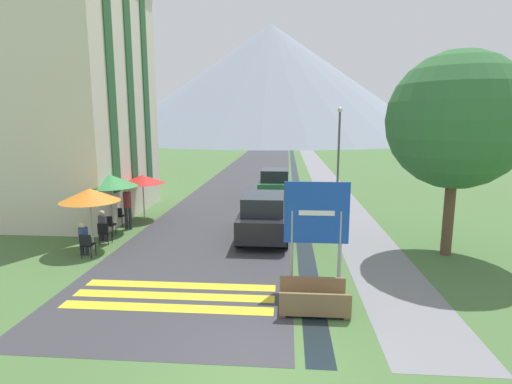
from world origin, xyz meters
name	(u,v)px	position (x,y,z in m)	size (l,w,h in m)	color
ground_plane	(279,190)	(0.00, 20.00, 0.00)	(160.00, 160.00, 0.00)	#476B38
road	(255,172)	(-2.50, 30.00, 0.00)	(6.40, 60.00, 0.01)	#38383D
footpath	(320,172)	(3.60, 30.00, 0.00)	(2.20, 60.00, 0.01)	slate
drainage_channel	(294,172)	(1.20, 30.00, 0.00)	(0.60, 60.00, 0.00)	black
crosswalk_marking	(174,296)	(-2.50, 2.96, 0.01)	(5.44, 1.84, 0.01)	yellow
mountain_distant	(271,83)	(-3.87, 99.27, 14.44)	(83.25, 83.25, 28.88)	gray
hotel_building	(80,77)	(-9.39, 12.00, 6.70)	(5.37, 8.14, 12.49)	beige
road_sign	(316,221)	(1.33, 3.87, 1.93)	(1.78, 0.11, 3.02)	#9E9EA3
footbridge	(313,301)	(1.20, 2.47, 0.23)	(1.70, 1.10, 0.65)	brown
parked_car_near	(264,216)	(-0.40, 8.52, 0.91)	(1.96, 4.14, 1.82)	black
parked_car_far	(275,184)	(-0.22, 16.94, 0.91)	(1.97, 3.84, 1.82)	#28663D
cafe_chair_middle	(109,224)	(-6.73, 8.38, 0.51)	(0.40, 0.40, 0.85)	black
cafe_chair_far_left	(119,215)	(-6.97, 9.94, 0.51)	(0.40, 0.40, 0.85)	black
cafe_chair_nearest	(87,244)	(-6.30, 5.72, 0.51)	(0.40, 0.40, 0.85)	black
cafe_chair_near_left	(104,231)	(-6.39, 7.25, 0.51)	(0.40, 0.40, 0.85)	black
cafe_umbrella_front_orange	(90,195)	(-6.56, 6.68, 2.03)	(2.11, 2.11, 2.27)	#B7B2A8
cafe_umbrella_middle_green	(110,181)	(-6.89, 9.12, 2.18)	(2.23, 2.23, 2.44)	#B7B2A8
cafe_umbrella_rear_red	(143,179)	(-6.34, 11.38, 1.93)	(2.08, 2.08, 2.13)	#B7B2A8
person_seated_near	(84,237)	(-6.56, 6.02, 0.66)	(0.32, 0.32, 1.20)	#282833
person_seated_far	(103,224)	(-6.66, 7.69, 0.68)	(0.32, 0.32, 1.23)	#282833
person_standing_terrace	(127,205)	(-6.35, 9.47, 1.08)	(0.32, 0.32, 1.85)	#282833
streetlamp	(339,148)	(3.30, 15.19, 3.18)	(0.28, 0.28, 5.40)	#515156
tree_by_path	(457,121)	(6.13, 7.08, 4.65)	(4.59, 4.59, 6.96)	brown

